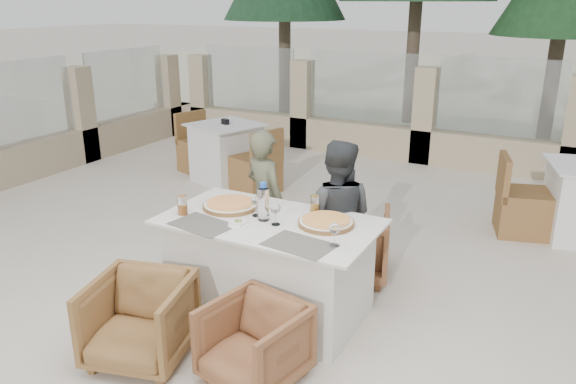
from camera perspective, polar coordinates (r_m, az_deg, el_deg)
The scene contains 23 objects.
ground at distance 4.52m, azimuth -3.16°, elevation -11.83°, with size 80.00×80.00×0.00m, color beige.
sand_patch at distance 17.58m, azimuth 21.35°, elevation 10.20°, with size 30.00×16.00×0.01m, color beige.
perimeter_wall_far at distance 8.50m, azimuth 13.75°, elevation 8.21°, with size 10.00×0.34×1.60m, color tan, non-canonical shape.
perimeter_wall_left at distance 8.25m, azimuth -25.45°, elevation 6.60°, with size 0.34×7.00×1.60m, color tan, non-canonical shape.
dining_table at distance 4.30m, azimuth -1.88°, elevation -7.65°, with size 1.60×0.90×0.77m, color silver, non-canonical shape.
placemat_near_left at distance 4.11m, azimuth -8.68°, elevation -3.29°, with size 0.45×0.30×0.00m, color #5C564F.
placemat_near_right at distance 3.74m, azimuth 1.15°, elevation -5.36°, with size 0.45×0.30×0.00m, color #605B52.
pizza_left at distance 4.41m, azimuth -5.87°, elevation -1.24°, with size 0.43×0.43×0.06m, color #E2531E.
pizza_right at distance 4.06m, azimuth 3.89°, elevation -3.01°, with size 0.41×0.41×0.05m, color orange.
water_bottle at distance 4.10m, azimuth -2.51°, elevation -0.97°, with size 0.08×0.08×0.29m, color silver.
wine_glass_centre at distance 4.20m, azimuth -3.25°, elevation -1.26°, with size 0.08×0.08×0.18m, color silver, non-canonical shape.
wine_glass_near at distance 4.03m, azimuth -1.27°, elevation -2.13°, with size 0.08×0.08×0.18m, color white, non-canonical shape.
wine_glass_corner at distance 3.70m, azimuth 4.77°, elevation -4.19°, with size 0.08×0.08×0.18m, color white, non-canonical shape.
beer_glass_left at distance 4.30m, azimuth -10.69°, elevation -1.32°, with size 0.07×0.07×0.15m, color orange.
beer_glass_right at distance 4.27m, azimuth 2.72°, elevation -1.25°, with size 0.07×0.07×0.14m, color orange.
olive_dish at distance 4.06m, azimuth -5.08°, elevation -3.12°, with size 0.11×0.11×0.04m, color white, non-canonical shape.
armchair_far_left at distance 5.12m, azimuth -3.24°, elevation -4.50°, with size 0.59×0.61×0.55m, color brown.
armchair_far_right at distance 4.94m, azimuth 6.41°, elevation -5.16°, with size 0.64×0.66×0.60m, color brown.
armchair_near_left at distance 3.96m, azimuth -14.84°, elevation -12.48°, with size 0.62×0.64×0.58m, color brown.
armchair_near_right at distance 3.66m, azimuth -3.48°, elevation -15.13°, with size 0.56×0.58×0.53m, color brown.
diner_left at distance 4.97m, azimuth -2.35°, elevation -0.83°, with size 0.46×0.30×1.26m, color #5A5B42.
diner_right at distance 4.52m, azimuth 4.88°, elevation -2.72°, with size 0.63×0.49×1.30m, color #36393B.
bg_table_a at distance 7.50m, azimuth -6.28°, elevation 3.98°, with size 1.64×0.82×0.77m, color silver, non-canonical shape.
Camera 1 is at (2.03, -3.31, 2.32)m, focal length 35.00 mm.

